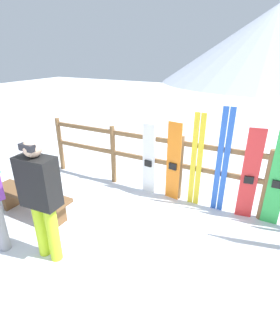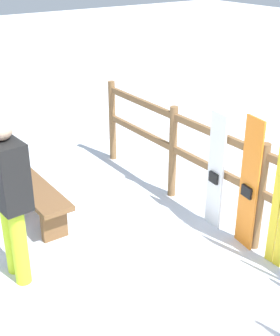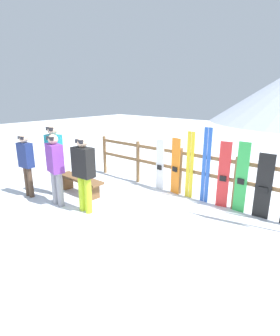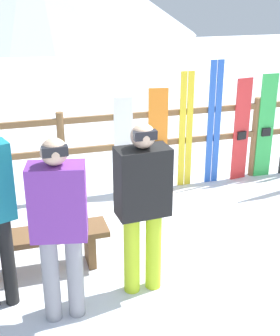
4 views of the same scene
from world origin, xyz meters
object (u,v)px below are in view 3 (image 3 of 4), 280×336
at_px(person_black, 84,170).
at_px(snowboard_white, 160,165).
at_px(person_navy, 26,161).
at_px(snowboard_black_stripe, 264,187).
at_px(snowboard_red, 224,175).
at_px(snowboard_green, 241,178).
at_px(bench, 80,182).
at_px(ski_pair_yellow, 190,165).
at_px(ski_pair_blue, 206,166).
at_px(person_purple, 55,165).
at_px(snowboard_orange, 175,167).
at_px(person_teal, 55,154).

bearing_deg(person_black, snowboard_white, 80.04).
bearing_deg(person_navy, snowboard_black_stripe, 28.11).
distance_m(snowboard_red, snowboard_green, 0.40).
bearing_deg(bench, snowboard_red, 27.59).
distance_m(person_navy, ski_pair_yellow, 4.01).
relative_size(ski_pair_blue, snowboard_green, 1.15).
distance_m(bench, person_purple, 1.01).
bearing_deg(snowboard_red, snowboard_orange, -180.00).
bearing_deg(ski_pair_blue, person_black, -127.86).
bearing_deg(person_black, ski_pair_yellow, 59.70).
bearing_deg(snowboard_white, snowboard_black_stripe, 0.00).
relative_size(person_teal, ski_pair_yellow, 1.08).
distance_m(ski_pair_blue, snowboard_black_stripe, 1.31).
distance_m(person_black, ski_pair_yellow, 2.55).
height_order(snowboard_orange, snowboard_black_stripe, snowboard_orange).
bearing_deg(ski_pair_yellow, snowboard_red, -0.22).
bearing_deg(ski_pair_yellow, snowboard_white, -179.77).
relative_size(bench, snowboard_green, 0.95).
xyz_separation_m(person_purple, snowboard_green, (3.32, 2.39, -0.18)).
distance_m(person_black, snowboard_red, 3.08).
height_order(person_purple, snowboard_orange, person_purple).
distance_m(bench, ski_pair_blue, 3.17).
relative_size(person_purple, person_navy, 1.05).
xyz_separation_m(snowboard_white, snowboard_green, (2.16, 0.00, 0.10)).
bearing_deg(bench, snowboard_orange, 41.58).
relative_size(person_purple, snowboard_green, 1.07).
height_order(person_navy, ski_pair_yellow, ski_pair_yellow).
bearing_deg(person_navy, person_black, 11.53).
relative_size(snowboard_white, ski_pair_yellow, 0.82).
bearing_deg(snowboard_black_stripe, person_navy, -151.89).
relative_size(person_purple, ski_pair_yellow, 1.00).
bearing_deg(snowboard_red, person_teal, -149.10).
distance_m(snowboard_white, snowboard_orange, 0.49).
distance_m(bench, person_black, 1.27).
relative_size(bench, person_teal, 0.82).
height_order(snowboard_orange, ski_pair_blue, ski_pair_blue).
bearing_deg(person_purple, person_navy, -170.41).
distance_m(person_black, snowboard_white, 2.25).
relative_size(bench, ski_pair_yellow, 0.89).
bearing_deg(person_teal, snowboard_white, 50.76).
distance_m(person_navy, snowboard_black_stripe, 5.44).
bearing_deg(snowboard_white, snowboard_orange, 0.01).
xyz_separation_m(bench, snowboard_white, (1.34, 1.62, 0.35)).
distance_m(ski_pair_yellow, snowboard_red, 0.87).
height_order(snowboard_green, snowboard_black_stripe, snowboard_green).
height_order(person_purple, snowboard_white, person_purple).
relative_size(snowboard_orange, snowboard_green, 0.93).
relative_size(person_black, snowboard_black_stripe, 1.20).
height_order(person_purple, snowboard_black_stripe, person_purple).
bearing_deg(bench, person_purple, -76.66).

